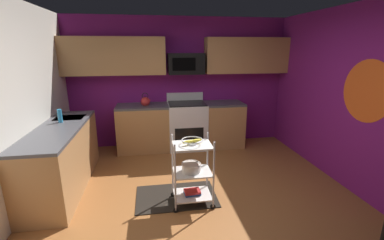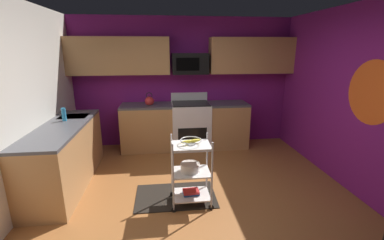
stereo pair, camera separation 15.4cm
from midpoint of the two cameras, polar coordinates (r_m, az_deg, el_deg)
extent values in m
cube|color=#995B2D|center=(3.61, 2.97, -18.42)|extent=(4.40, 4.80, 0.04)
cube|color=#751970|center=(5.45, -1.06, 8.17)|extent=(4.52, 0.06, 2.60)
cube|color=#751970|center=(4.09, 35.82, 2.78)|extent=(0.06, 4.80, 2.60)
cylinder|color=#E5591E|center=(4.06, 35.63, 4.90)|extent=(0.00, 0.83, 0.83)
cube|color=#B27F4C|center=(5.31, -0.67, -1.52)|extent=(2.54, 0.60, 0.88)
cube|color=#4C4C51|center=(5.20, -0.69, 3.33)|extent=(2.54, 0.60, 0.04)
cube|color=#B27F4C|center=(4.29, -25.03, -7.27)|extent=(0.60, 1.99, 0.88)
cube|color=#4C4C51|center=(4.15, -25.74, -1.38)|extent=(0.60, 1.99, 0.04)
cube|color=#B7BABC|center=(4.66, -23.55, -0.16)|extent=(0.44, 0.36, 0.16)
cube|color=white|center=(5.32, 0.53, -1.27)|extent=(0.76, 0.64, 0.92)
cube|color=black|center=(5.05, 0.98, -3.53)|extent=(0.56, 0.01, 0.32)
cube|color=white|center=(5.47, 0.17, 5.13)|extent=(0.76, 0.06, 0.18)
cube|color=black|center=(5.20, 0.54, 3.69)|extent=(0.72, 0.60, 0.02)
cube|color=#B27F4C|center=(5.24, -14.93, 13.41)|extent=(1.91, 0.33, 0.70)
cube|color=#B27F4C|center=(5.52, 13.69, 13.57)|extent=(1.69, 0.33, 0.70)
cube|color=black|center=(5.21, 0.41, 12.25)|extent=(0.70, 0.38, 0.40)
cube|color=black|center=(5.01, -0.01, 12.13)|extent=(0.44, 0.01, 0.24)
cylinder|color=silver|center=(3.23, -2.77, -12.61)|extent=(0.02, 0.02, 0.88)
cylinder|color=black|center=(3.46, -2.67, -19.05)|extent=(0.07, 0.02, 0.07)
cylinder|color=silver|center=(3.29, 5.75, -12.11)|extent=(0.02, 0.02, 0.88)
cylinder|color=black|center=(3.51, 5.55, -18.48)|extent=(0.07, 0.02, 0.07)
cylinder|color=silver|center=(3.55, -3.17, -9.86)|extent=(0.02, 0.02, 0.88)
cylinder|color=black|center=(3.76, -3.07, -15.93)|extent=(0.07, 0.02, 0.07)
cylinder|color=silver|center=(3.61, 4.52, -9.47)|extent=(0.02, 0.02, 0.88)
cylinder|color=black|center=(3.81, 4.38, -15.48)|extent=(0.07, 0.02, 0.07)
cube|color=silver|center=(3.58, 1.07, -16.06)|extent=(0.48, 0.37, 0.02)
cube|color=silver|center=(3.42, 1.10, -11.35)|extent=(0.48, 0.37, 0.02)
cube|color=silver|center=(3.27, 1.13, -5.56)|extent=(0.48, 0.37, 0.02)
torus|color=silver|center=(3.25, 1.14, -4.42)|extent=(0.27, 0.27, 0.01)
cylinder|color=silver|center=(3.26, 1.13, -5.24)|extent=(0.12, 0.12, 0.02)
ellipsoid|color=yellow|center=(3.27, 1.93, -4.54)|extent=(0.17, 0.09, 0.04)
ellipsoid|color=yellow|center=(3.23, 0.33, -4.79)|extent=(0.17, 0.09, 0.04)
cylinder|color=silver|center=(3.39, 0.88, -10.41)|extent=(0.24, 0.24, 0.11)
torus|color=silver|center=(3.37, 0.89, -9.58)|extent=(0.25, 0.25, 0.01)
cube|color=#1E4C8C|center=(3.57, 1.07, -15.77)|extent=(0.22, 0.16, 0.03)
cube|color=#B22626|center=(3.56, 1.07, -15.38)|extent=(0.22, 0.16, 0.03)
sphere|color=red|center=(5.16, -8.49, 4.11)|extent=(0.18, 0.18, 0.18)
sphere|color=black|center=(5.14, -8.53, 5.06)|extent=(0.03, 0.03, 0.03)
cone|color=red|center=(5.15, -7.60, 4.34)|extent=(0.09, 0.04, 0.06)
torus|color=black|center=(5.13, -8.54, 5.34)|extent=(0.12, 0.01, 0.12)
cylinder|color=#2D8CBF|center=(4.38, -25.39, 1.10)|extent=(0.06, 0.06, 0.20)
cube|color=black|center=(3.77, -2.37, -16.32)|extent=(1.10, 0.70, 0.01)
camera|label=1|loc=(0.08, -88.75, 0.35)|focal=24.31mm
camera|label=2|loc=(0.08, 91.25, -0.35)|focal=24.31mm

